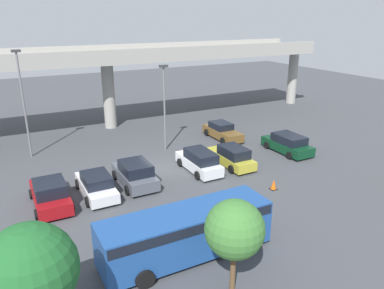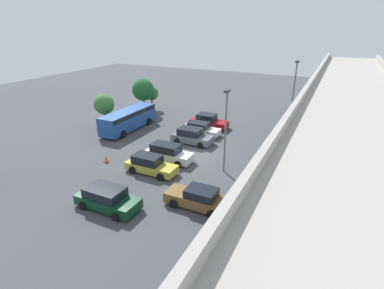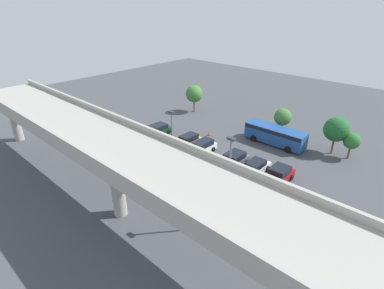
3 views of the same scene
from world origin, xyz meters
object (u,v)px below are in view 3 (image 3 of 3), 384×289
(parked_car_5, at_px, (138,150))
(tree_front_left, at_px, (352,141))
(tree_front_centre, at_px, (336,129))
(parked_car_0, at_px, (278,176))
(tree_front_far_right, at_px, (194,94))
(shuttle_bus, at_px, (275,134))
(lamp_post_near_aisle, at_px, (229,178))
(parked_car_2, at_px, (233,160))
(lamp_post_mid_lot, at_px, (172,136))
(parked_car_1, at_px, (255,168))
(parked_car_4, at_px, (187,141))
(traffic_cone, at_px, (209,133))
(parked_car_3, at_px, (202,147))
(tree_front_right, at_px, (283,117))
(parked_car_6, at_px, (157,130))

(parked_car_5, height_order, tree_front_left, tree_front_left)
(parked_car_5, relative_size, tree_front_centre, 0.96)
(parked_car_0, height_order, tree_front_far_right, tree_front_far_right)
(shuttle_bus, xyz_separation_m, lamp_post_near_aisle, (-5.28, 18.43, 3.62))
(parked_car_2, relative_size, lamp_post_mid_lot, 0.61)
(parked_car_1, xyz_separation_m, parked_car_2, (2.80, 0.32, 0.10))
(lamp_post_near_aisle, bearing_deg, parked_car_2, -57.90)
(lamp_post_near_aisle, distance_m, lamp_post_mid_lot, 11.36)
(tree_front_left, xyz_separation_m, tree_front_far_right, (26.59, 0.07, 0.88))
(parked_car_4, bearing_deg, parked_car_0, 90.98)
(traffic_cone, bearing_deg, parked_car_5, 75.57)
(lamp_post_near_aisle, xyz_separation_m, traffic_cone, (13.95, -14.56, -4.76))
(tree_front_far_right, bearing_deg, parked_car_5, 108.83)
(tree_front_left, bearing_deg, parked_car_3, 37.92)
(parked_car_0, height_order, shuttle_bus, shuttle_bus)
(tree_front_left, bearing_deg, lamp_post_mid_lot, 49.80)
(parked_car_2, distance_m, lamp_post_mid_lot, 8.20)
(tree_front_centre, bearing_deg, parked_car_3, 42.20)
(parked_car_4, relative_size, tree_front_left, 1.35)
(parked_car_5, distance_m, tree_front_centre, 25.66)
(shuttle_bus, bearing_deg, parked_car_0, 120.77)
(parked_car_0, xyz_separation_m, traffic_cone, (13.78, -4.72, -0.45))
(parked_car_0, relative_size, tree_front_far_right, 0.98)
(lamp_post_mid_lot, bearing_deg, tree_front_right, -105.04)
(parked_car_3, xyz_separation_m, tree_front_left, (-14.83, -11.55, 1.63))
(parked_car_3, xyz_separation_m, lamp_post_near_aisle, (-11.00, 9.41, 4.29))
(parked_car_5, relative_size, tree_front_far_right, 0.99)
(parked_car_2, relative_size, parked_car_6, 0.96)
(parked_car_0, relative_size, parked_car_1, 1.01)
(lamp_post_mid_lot, bearing_deg, parked_car_1, -142.19)
(parked_car_0, bearing_deg, tree_front_left, 160.24)
(parked_car_6, xyz_separation_m, lamp_post_mid_lot, (-9.10, 5.53, 3.62))
(parked_car_6, height_order, traffic_cone, parked_car_6)
(parked_car_1, bearing_deg, tree_front_right, -166.44)
(tree_front_centre, xyz_separation_m, traffic_cone, (15.70, 6.41, -3.10))
(parked_car_0, bearing_deg, lamp_post_mid_lot, -60.10)
(parked_car_1, distance_m, parked_car_2, 2.82)
(parked_car_3, relative_size, traffic_cone, 6.63)
(parked_car_3, xyz_separation_m, parked_car_5, (5.81, 5.96, -0.09))
(lamp_post_mid_lot, distance_m, tree_front_far_right, 20.96)
(parked_car_6, distance_m, tree_front_centre, 24.63)
(parked_car_1, relative_size, parked_car_3, 1.01)
(parked_car_4, bearing_deg, lamp_post_mid_lot, 28.14)
(parked_car_5, distance_m, lamp_post_mid_lot, 7.14)
(parked_car_3, distance_m, tree_front_left, 18.87)
(shuttle_bus, height_order, tree_front_far_right, tree_front_far_right)
(parked_car_3, relative_size, shuttle_bus, 0.54)
(shuttle_bus, distance_m, tree_front_far_right, 17.75)
(parked_car_3, bearing_deg, tree_front_centre, 132.20)
(lamp_post_mid_lot, relative_size, tree_front_left, 2.13)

